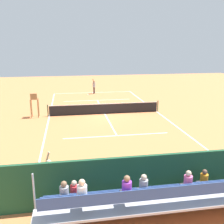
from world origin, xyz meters
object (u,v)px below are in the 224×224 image
Objects in this scene: bleacher_stand at (162,197)px; tennis_racket at (88,94)px; tennis_player at (94,86)px; tennis_ball_far at (101,95)px; umpire_chair at (34,103)px; tennis_net at (105,109)px; tennis_ball_near at (84,96)px; courtside_bench at (185,175)px; line_judge at (50,174)px; equipment_bag at (141,189)px.

tennis_racket is at bearing -88.52° from bleacher_stand.
tennis_ball_far is at bearing 120.00° from tennis_player.
umpire_chair reaches higher than tennis_ball_far.
bleacher_stand is 137.27× the size of tennis_ball_far.
tennis_net is at bearing 89.54° from tennis_player.
tennis_net is 1.14× the size of bleacher_stand.
tennis_ball_near is (1.32, -8.56, -0.47)m from tennis_net.
courtside_bench is (-7.97, 13.20, -0.76)m from umpire_chair.
umpire_chair is at bearing -81.19° from line_judge.
bleacher_stand is at bearing 150.24° from line_judge.
tennis_ball_near is (1.40, 1.68, -0.98)m from tennis_player.
tennis_net is 13.41m from equipment_bag.
umpire_chair reaches higher than tennis_player.
tennis_net is 8.67m from tennis_ball_near.
umpire_chair is at bearing -68.26° from bleacher_stand.
tennis_net is 6.25m from umpire_chair.
equipment_bag is (-5.87, 13.33, -1.13)m from umpire_chair.
courtside_bench is at bearing -176.51° from equipment_bag.
tennis_player is at bearing -90.41° from bleacher_stand.
bleacher_stand reaches higher than tennis_racket.
tennis_racket is at bearing -85.58° from tennis_net.
tennis_net is 156.06× the size of tennis_ball_far.
courtside_bench is 22.26m from tennis_ball_far.
tennis_ball_near is at bearing 10.70° from tennis_ball_far.
bleacher_stand is at bearing 111.74° from umpire_chair.
umpire_chair is at bearing -66.24° from equipment_bag.
tennis_racket is (0.64, -25.03, -0.94)m from bleacher_stand.
courtside_bench is at bearing 96.26° from tennis_racket.
courtside_bench is 27.27× the size of tennis_ball_near.
courtside_bench is 2.00× the size of equipment_bag.
line_judge is (3.86, -0.38, 0.84)m from equipment_bag.
tennis_racket is (0.75, -9.67, -0.49)m from tennis_net.
tennis_ball_far is (-2.14, -0.40, 0.00)m from tennis_ball_near.
tennis_ball_far reaches higher than tennis_racket.
tennis_player is 23.65m from line_judge.
bleacher_stand is 23.97m from tennis_ball_near.
equipment_bag is at bearing 88.57° from tennis_net.
courtside_bench is (-1.87, -2.09, -0.39)m from bleacher_stand.
equipment_bag is 0.47× the size of tennis_player.
tennis_ball_near and tennis_ball_far have the same top height.
line_judge is at bearing 79.58° from tennis_player.
umpire_chair is 32.42× the size of tennis_ball_far.
courtside_bench is at bearing -131.86° from bleacher_stand.
line_judge is at bearing 82.41° from tennis_ball_near.
line_judge is (-2.01, 12.95, -0.30)m from umpire_chair.
equipment_bag is at bearing 88.99° from tennis_player.
tennis_ball_near is 21.79m from line_judge.
tennis_net is 5.72× the size of courtside_bench.
tennis_racket is 22.97m from line_judge.
umpire_chair is at bearing 60.76° from tennis_racket.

